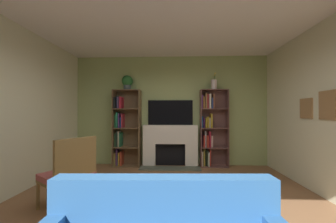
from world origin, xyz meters
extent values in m
cube|color=#9FB371|center=(0.00, 2.68, 1.43)|extent=(5.13, 0.06, 2.86)
cube|color=#997046|center=(2.49, 0.70, 1.48)|extent=(0.03, 0.32, 0.45)
cube|color=olive|center=(2.48, 0.70, 1.48)|extent=(0.01, 0.26, 0.39)
cube|color=#997046|center=(2.49, 1.18, 1.44)|extent=(0.03, 0.30, 0.36)
cube|color=#326951|center=(2.48, 1.18, 1.44)|extent=(0.01, 0.24, 0.30)
cube|color=white|center=(-0.54, 2.53, 0.29)|extent=(0.31, 0.23, 0.58)
cube|color=white|center=(0.54, 2.53, 0.29)|extent=(0.31, 0.23, 0.58)
cube|color=white|center=(0.00, 2.53, 0.81)|extent=(1.39, 0.23, 0.47)
cube|color=black|center=(0.00, 2.61, 0.29)|extent=(0.76, 0.08, 0.58)
cube|color=#50594C|center=(0.00, 2.26, 0.01)|extent=(1.49, 0.30, 0.03)
cube|color=black|center=(0.00, 2.62, 1.37)|extent=(1.16, 0.06, 0.64)
cube|color=brown|center=(-1.45, 2.48, 0.98)|extent=(0.02, 0.34, 1.95)
cube|color=brown|center=(-0.77, 2.48, 0.98)|extent=(0.02, 0.34, 1.95)
cube|color=brown|center=(-1.11, 2.64, 0.98)|extent=(0.69, 0.02, 1.95)
cube|color=brown|center=(-1.11, 2.48, 0.01)|extent=(0.66, 0.34, 0.02)
cube|color=olive|center=(-1.42, 2.50, 0.17)|extent=(0.03, 0.25, 0.30)
cube|color=#643F7F|center=(-1.38, 2.53, 0.23)|extent=(0.03, 0.20, 0.42)
cube|color=#225095|center=(-1.34, 2.53, 0.15)|extent=(0.02, 0.20, 0.26)
cube|color=#A77723|center=(-1.30, 2.50, 0.19)|extent=(0.03, 0.25, 0.34)
cube|color=#A53824|center=(-1.25, 2.51, 0.20)|extent=(0.04, 0.24, 0.36)
cube|color=brown|center=(-1.11, 2.48, 0.49)|extent=(0.66, 0.34, 0.02)
cube|color=#30723F|center=(-1.42, 2.53, 0.67)|extent=(0.02, 0.19, 0.34)
cube|color=black|center=(-1.36, 2.51, 0.69)|extent=(0.04, 0.24, 0.39)
cube|color=beige|center=(-1.32, 2.51, 0.70)|extent=(0.03, 0.23, 0.40)
cube|color=#206440|center=(-1.28, 2.50, 0.68)|extent=(0.03, 0.25, 0.35)
cube|color=brown|center=(-1.11, 2.48, 0.98)|extent=(0.66, 0.34, 0.02)
cube|color=#276D3C|center=(-1.41, 2.53, 1.15)|extent=(0.04, 0.20, 0.33)
cube|color=#227952|center=(-1.36, 2.50, 1.18)|extent=(0.04, 0.25, 0.39)
cube|color=#542F75|center=(-1.31, 2.51, 1.17)|extent=(0.03, 0.23, 0.37)
cube|color=#2A4594|center=(-1.27, 2.52, 1.12)|extent=(0.04, 0.20, 0.26)
cube|color=#A52A37|center=(-1.22, 2.49, 1.17)|extent=(0.02, 0.27, 0.36)
cube|color=brown|center=(-1.11, 2.48, 1.47)|extent=(0.66, 0.34, 0.02)
cube|color=black|center=(-1.41, 2.49, 1.62)|extent=(0.03, 0.27, 0.29)
cube|color=black|center=(-1.37, 2.51, 1.63)|extent=(0.03, 0.23, 0.32)
cube|color=#4D3D69|center=(-1.32, 2.49, 1.62)|extent=(0.04, 0.27, 0.29)
cube|color=#B02032|center=(-1.26, 2.48, 1.62)|extent=(0.04, 0.29, 0.30)
cube|color=brown|center=(-1.11, 2.48, 1.95)|extent=(0.66, 0.34, 0.02)
cube|color=brown|center=(0.77, 2.51, 0.98)|extent=(0.02, 0.27, 1.95)
cube|color=brown|center=(1.45, 2.51, 0.98)|extent=(0.02, 0.27, 1.95)
cube|color=brown|center=(1.11, 2.64, 0.98)|extent=(0.69, 0.02, 1.95)
cube|color=brown|center=(1.11, 2.51, 0.01)|extent=(0.66, 0.27, 0.02)
cube|color=beige|center=(0.81, 2.53, 0.20)|extent=(0.03, 0.20, 0.37)
cube|color=olive|center=(0.87, 2.54, 0.23)|extent=(0.04, 0.17, 0.42)
cube|color=black|center=(0.92, 2.55, 0.22)|extent=(0.04, 0.15, 0.40)
cube|color=beige|center=(0.97, 2.51, 0.20)|extent=(0.03, 0.23, 0.36)
cube|color=#B8362C|center=(1.01, 2.54, 0.23)|extent=(0.04, 0.17, 0.42)
cube|color=brown|center=(1.11, 2.51, 0.49)|extent=(0.66, 0.27, 0.02)
cube|color=black|center=(0.81, 2.55, 0.66)|extent=(0.03, 0.16, 0.32)
cube|color=#A72F28|center=(0.86, 2.52, 0.65)|extent=(0.04, 0.22, 0.30)
cube|color=beige|center=(0.89, 2.53, 0.70)|extent=(0.02, 0.20, 0.41)
cube|color=#AA2C21|center=(0.94, 2.51, 0.64)|extent=(0.04, 0.23, 0.29)
cube|color=#A41F32|center=(1.00, 2.51, 0.69)|extent=(0.04, 0.23, 0.39)
cube|color=beige|center=(1.06, 2.54, 0.64)|extent=(0.04, 0.17, 0.28)
cube|color=brown|center=(1.11, 2.51, 0.98)|extent=(0.66, 0.27, 0.02)
cube|color=navy|center=(0.81, 2.54, 1.13)|extent=(0.04, 0.16, 0.29)
cube|color=#5B2775|center=(0.86, 2.55, 1.11)|extent=(0.03, 0.16, 0.25)
cube|color=olive|center=(0.91, 2.52, 1.11)|extent=(0.03, 0.22, 0.25)
cube|color=#A58627|center=(0.96, 2.53, 1.13)|extent=(0.04, 0.19, 0.28)
cube|color=beige|center=(1.00, 2.52, 1.11)|extent=(0.02, 0.21, 0.25)
cube|color=#A38621|center=(1.04, 2.52, 1.17)|extent=(0.04, 0.22, 0.36)
cube|color=brown|center=(1.11, 2.51, 1.47)|extent=(0.66, 0.27, 0.02)
cube|color=#622D81|center=(0.81, 2.53, 1.65)|extent=(0.03, 0.20, 0.34)
cube|color=olive|center=(0.86, 2.54, 1.63)|extent=(0.04, 0.18, 0.31)
cube|color=olive|center=(0.92, 2.54, 1.67)|extent=(0.04, 0.17, 0.40)
cube|color=#B82C37|center=(0.96, 2.53, 1.65)|extent=(0.03, 0.19, 0.36)
cube|color=beige|center=(1.01, 2.52, 1.66)|extent=(0.04, 0.21, 0.37)
cube|color=#344791|center=(1.07, 2.54, 1.61)|extent=(0.04, 0.17, 0.28)
cube|color=brown|center=(1.11, 2.54, 1.66)|extent=(0.03, 0.18, 0.37)
cube|color=brown|center=(1.11, 2.51, 1.95)|extent=(0.66, 0.27, 0.02)
cylinder|color=#445358|center=(-1.11, 2.50, 2.02)|extent=(0.19, 0.19, 0.13)
sphere|color=#29672E|center=(-1.11, 2.50, 2.19)|extent=(0.28, 0.28, 0.28)
cylinder|color=silver|center=(1.11, 2.50, 2.08)|extent=(0.15, 0.15, 0.25)
cylinder|color=#4C7F3F|center=(1.13, 2.48, 2.28)|extent=(0.01, 0.01, 0.16)
sphere|color=#DFCD52|center=(1.13, 2.48, 2.36)|extent=(0.05, 0.05, 0.05)
cylinder|color=#4C7F3F|center=(1.14, 2.50, 2.29)|extent=(0.01, 0.01, 0.16)
sphere|color=#DFCD52|center=(1.14, 2.50, 2.37)|extent=(0.05, 0.05, 0.05)
cylinder|color=#4C7F3F|center=(1.13, 2.51, 2.26)|extent=(0.01, 0.01, 0.11)
sphere|color=#DFCD52|center=(1.13, 2.51, 2.32)|extent=(0.04, 0.04, 0.04)
cube|color=#30629A|center=(0.04, -0.82, 0.65)|extent=(1.75, 0.22, 0.42)
cylinder|color=brown|center=(-1.35, -0.02, 0.21)|extent=(0.04, 0.04, 0.42)
cylinder|color=brown|center=(-1.07, 0.42, 0.21)|extent=(0.04, 0.04, 0.42)
cylinder|color=brown|center=(-1.81, 0.28, 0.21)|extent=(0.04, 0.04, 0.42)
cylinder|color=brown|center=(-1.52, 0.72, 0.21)|extent=(0.04, 0.04, 0.42)
cube|color=#A34C4C|center=(-1.44, 0.35, 0.46)|extent=(0.80, 0.80, 0.08)
cube|color=brown|center=(-1.44, 0.35, 0.40)|extent=(0.80, 0.80, 0.04)
cube|color=brown|center=(-1.22, 0.21, 0.72)|extent=(0.36, 0.51, 0.60)
cube|color=brown|center=(0.06, -0.38, 0.39)|extent=(0.85, 0.47, 0.04)
cylinder|color=brown|center=(-0.34, -0.18, 0.18)|extent=(0.05, 0.05, 0.37)
cylinder|color=brown|center=(0.46, -0.18, 0.18)|extent=(0.05, 0.05, 0.37)
camera|label=1|loc=(0.13, -2.29, 1.36)|focal=20.00mm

